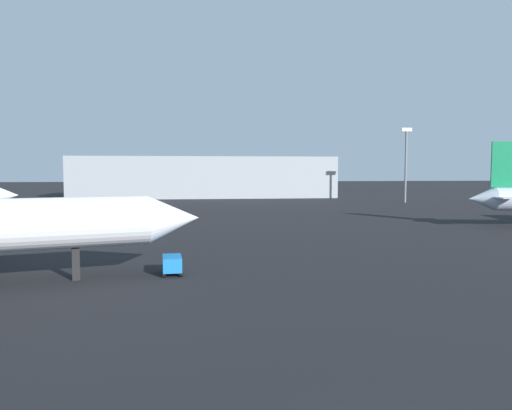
% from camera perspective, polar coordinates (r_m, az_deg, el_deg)
% --- Properties ---
extents(baggage_cart, '(1.54, 2.49, 1.30)m').
position_cam_1_polar(baggage_cart, '(34.60, -9.96, -6.91)').
color(baggage_cart, '#1972BF').
rests_on(baggage_cart, ground_plane).
extents(light_mast_right, '(2.40, 0.50, 16.87)m').
position_cam_1_polar(light_mast_right, '(113.91, 17.42, 5.14)').
color(light_mast_right, slate).
rests_on(light_mast_right, ground_plane).
extents(terminal_building, '(69.33, 19.32, 10.90)m').
position_cam_1_polar(terminal_building, '(131.95, -6.12, 3.32)').
color(terminal_building, '#999EA3').
rests_on(terminal_building, ground_plane).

